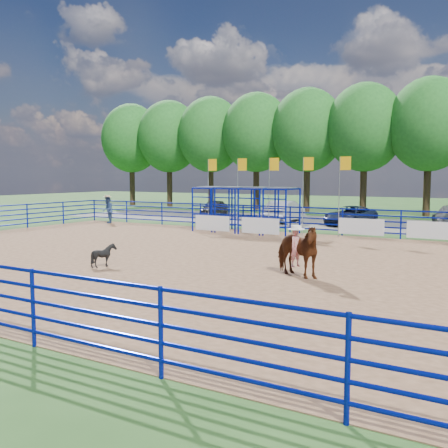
% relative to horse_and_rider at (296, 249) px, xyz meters
% --- Properties ---
extents(ground, '(120.00, 120.00, 0.00)m').
position_rel_horse_and_rider_xyz_m(ground, '(-4.90, 1.45, -0.92)').
color(ground, '#355F26').
rests_on(ground, ground).
extents(arena_dirt, '(30.00, 20.00, 0.02)m').
position_rel_horse_and_rider_xyz_m(arena_dirt, '(-4.90, 1.45, -0.91)').
color(arena_dirt, '#8F6747').
rests_on(arena_dirt, ground).
extents(gravel_strip, '(40.00, 10.00, 0.01)m').
position_rel_horse_and_rider_xyz_m(gravel_strip, '(-4.90, 18.45, -0.91)').
color(gravel_strip, slate).
rests_on(gravel_strip, ground).
extents(horse_and_rider, '(2.21, 1.64, 2.24)m').
position_rel_horse_and_rider_xyz_m(horse_and_rider, '(0.00, 0.00, 0.00)').
color(horse_and_rider, '#5A2912').
rests_on(horse_and_rider, arena_dirt).
extents(calf, '(0.96, 0.92, 0.83)m').
position_rel_horse_and_rider_xyz_m(calf, '(-6.49, -1.79, -0.48)').
color(calf, black).
rests_on(calf, arena_dirt).
extents(spectator_cowboy, '(1.09, 1.12, 1.87)m').
position_rel_horse_and_rider_xyz_m(spectator_cowboy, '(-17.62, 10.37, 0.04)').
color(spectator_cowboy, navy).
rests_on(spectator_cowboy, arena_dirt).
extents(car_a, '(2.64, 4.22, 1.34)m').
position_rel_horse_and_rider_xyz_m(car_a, '(-13.96, 18.21, -0.24)').
color(car_a, black).
rests_on(car_a, gravel_strip).
extents(car_b, '(1.74, 4.56, 1.48)m').
position_rel_horse_and_rider_xyz_m(car_b, '(-7.66, 17.14, -0.16)').
color(car_b, '#909298').
rests_on(car_b, gravel_strip).
extents(car_c, '(2.92, 4.78, 1.24)m').
position_rel_horse_and_rider_xyz_m(car_c, '(-3.13, 17.37, -0.29)').
color(car_c, '#161D38').
rests_on(car_c, gravel_strip).
extents(perimeter_fence, '(30.10, 20.10, 1.50)m').
position_rel_horse_and_rider_xyz_m(perimeter_fence, '(-4.90, 1.45, -0.17)').
color(perimeter_fence, '#07149C').
rests_on(perimeter_fence, ground).
extents(chute_assembly, '(19.32, 2.41, 4.20)m').
position_rel_horse_and_rider_xyz_m(chute_assembly, '(-6.80, 10.29, 0.34)').
color(chute_assembly, '#07149C').
rests_on(chute_assembly, ground).
extents(treeline, '(56.40, 6.40, 11.24)m').
position_rel_horse_and_rider_xyz_m(treeline, '(-4.90, 27.45, 6.62)').
color(treeline, '#3F2B19').
rests_on(treeline, ground).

